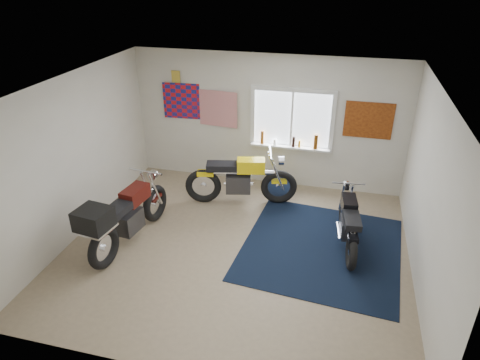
% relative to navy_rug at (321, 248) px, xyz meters
% --- Properties ---
extents(ground, '(5.50, 5.50, 0.00)m').
position_rel_navy_rug_xyz_m(ground, '(-1.36, -0.34, -0.01)').
color(ground, '#9E896B').
rests_on(ground, ground).
extents(room_shell, '(5.50, 5.50, 5.50)m').
position_rel_navy_rug_xyz_m(room_shell, '(-1.36, -0.34, 1.63)').
color(room_shell, white).
rests_on(room_shell, ground).
extents(navy_rug, '(2.72, 2.81, 0.01)m').
position_rel_navy_rug_xyz_m(navy_rug, '(0.00, 0.00, 0.00)').
color(navy_rug, black).
rests_on(navy_rug, ground).
extents(window_assembly, '(1.66, 0.17, 1.26)m').
position_rel_navy_rug_xyz_m(window_assembly, '(-0.86, 2.13, 1.36)').
color(window_assembly, white).
rests_on(window_assembly, room_shell).
extents(oil_bottles, '(1.16, 0.09, 0.30)m').
position_rel_navy_rug_xyz_m(oil_bottles, '(-0.78, 2.06, 1.02)').
color(oil_bottles, brown).
rests_on(oil_bottles, window_assembly).
extents(flag_display, '(1.60, 0.10, 1.17)m').
position_rel_navy_rug_xyz_m(flag_display, '(-3.26, 2.14, 2.14)').
color(flag_display, red).
rests_on(flag_display, room_shell).
extents(triumph_poster, '(0.90, 0.03, 0.70)m').
position_rel_navy_rug_xyz_m(triumph_poster, '(0.59, 2.14, 1.54)').
color(triumph_poster, '#A54C14').
rests_on(triumph_poster, room_shell).
extents(yellow_triumph, '(2.14, 0.75, 1.09)m').
position_rel_navy_rug_xyz_m(yellow_triumph, '(-1.66, 1.16, 0.47)').
color(yellow_triumph, black).
rests_on(yellow_triumph, ground).
extents(black_chrome_bike, '(0.55, 1.80, 0.93)m').
position_rel_navy_rug_xyz_m(black_chrome_bike, '(0.39, 0.23, 0.40)').
color(black_chrome_bike, black).
rests_on(black_chrome_bike, navy_rug).
extents(maroon_tourer, '(0.77, 2.14, 1.09)m').
position_rel_navy_rug_xyz_m(maroon_tourer, '(-3.14, -0.72, 0.56)').
color(maroon_tourer, black).
rests_on(maroon_tourer, ground).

